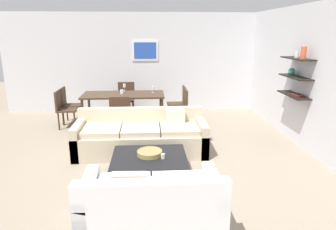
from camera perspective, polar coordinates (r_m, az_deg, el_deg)
The scene contains 18 objects.
ground_plane at distance 5.46m, azimuth -3.95°, elevation -8.24°, with size 18.00×18.00×0.00m, color gray.
back_wall_unit at distance 8.58m, azimuth -2.03°, elevation 9.81°, with size 8.40×0.09×2.70m.
right_wall_shelf_unit at distance 6.40m, azimuth 24.25°, elevation 6.55°, with size 0.34×8.20×2.70m.
sofa_beige at distance 5.67m, azimuth -5.02°, elevation -4.19°, with size 2.39×0.90×0.78m.
loveseat_white at distance 3.56m, azimuth -3.13°, elevation -16.80°, with size 1.56×0.90×0.78m.
coffee_table at distance 4.67m, azimuth -3.51°, elevation -9.93°, with size 1.12×0.97×0.38m.
decorative_bowl at distance 4.62m, azimuth -3.48°, elevation -7.09°, with size 0.39×0.39×0.07m.
candle_jar at distance 4.50m, azimuth -0.96°, elevation -7.74°, with size 0.06×0.06×0.07m, color silver.
dining_table at distance 7.36m, azimuth -8.37°, elevation 3.43°, with size 1.94×0.89×0.75m.
dining_chair_right_near at distance 7.21m, azimuth 2.50°, elevation 1.91°, with size 0.44×0.44×0.88m.
dining_chair_head at distance 8.22m, azimuth -7.87°, elevation 3.45°, with size 0.44×0.44×0.88m.
dining_chair_right_far at distance 7.60m, azimuth 2.19°, elevation 2.61°, with size 0.44×0.44×0.88m.
dining_chair_foot at distance 6.57m, azimuth -8.89°, elevation 0.39°, with size 0.44×0.44×0.88m.
dining_chair_left_far at distance 7.82m, azimuth -18.30°, elevation 2.19°, with size 0.44×0.44×0.88m.
dining_chair_left_near at distance 7.45m, azimuth -19.04°, elevation 1.49°, with size 0.44×0.44×0.88m.
wine_glass_right_far at distance 7.40m, azimuth -2.87°, elevation 5.03°, with size 0.07×0.07×0.15m.
wine_glass_head at distance 7.69m, azimuth -8.21°, elevation 5.46°, with size 0.07×0.07×0.18m.
wine_glass_foot at distance 6.94m, azimuth -8.68°, elevation 4.30°, with size 0.08×0.08×0.17m.
Camera 1 is at (0.06, -5.00, 2.19)m, focal length 32.37 mm.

